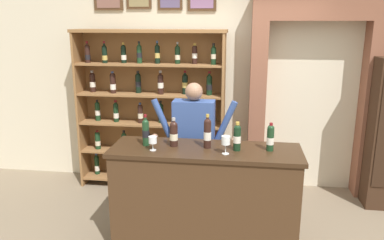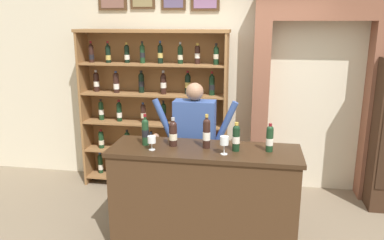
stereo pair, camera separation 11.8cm
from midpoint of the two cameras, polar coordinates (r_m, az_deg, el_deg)
back_wall at (r=5.24m, az=5.45°, el=8.70°), size 12.00×0.19×3.41m
wine_shelf at (r=5.15m, az=-5.02°, el=2.11°), size 2.00×0.36×2.13m
archway_doorway at (r=5.18m, az=18.68°, el=5.18°), size 1.61×0.45×2.57m
tasting_counter at (r=3.89m, az=2.68°, el=-11.58°), size 1.84×0.61×1.04m
shopkeeper at (r=4.23m, az=1.18°, el=-2.52°), size 0.97×0.22×1.59m
tasting_bottle_riserva at (r=3.78m, az=-6.09°, el=-1.67°), size 0.07×0.07×0.31m
tasting_bottle_super_tuscan at (r=3.73m, az=-1.93°, el=-1.97°), size 0.08×0.08×0.29m
tasting_bottle_vin_santo at (r=3.67m, az=3.10°, el=-1.91°), size 0.07×0.07×0.33m
tasting_bottle_rosso at (r=3.62m, az=7.53°, el=-2.55°), size 0.07×0.07×0.28m
tasting_bottle_chianti at (r=3.66m, az=12.41°, el=-2.66°), size 0.07×0.07×0.27m
wine_glass_left at (r=3.63m, az=-5.10°, el=-2.98°), size 0.08×0.08×0.14m
wine_glass_center at (r=3.51m, az=5.80°, el=-3.15°), size 0.08×0.08×0.17m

